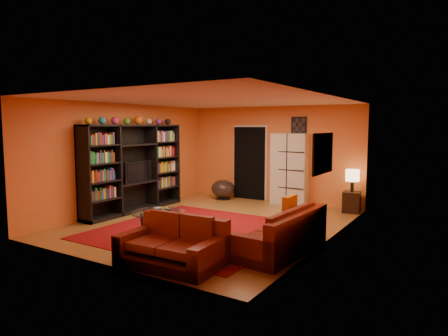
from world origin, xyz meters
The scene contains 20 objects.
floor centered at (0.00, 0.00, 0.00)m, with size 6.00×6.00×0.00m, color brown.
ceiling centered at (0.00, 0.00, 2.60)m, with size 6.00×6.00×0.00m, color white.
wall_back centered at (0.00, 3.00, 1.30)m, with size 6.00×6.00×0.00m, color #D1682D.
wall_front centered at (0.00, -3.00, 1.30)m, with size 6.00×6.00×0.00m, color #D1682D.
wall_left centered at (-2.50, 0.00, 1.30)m, with size 6.00×6.00×0.00m, color #D1682D.
wall_right centered at (2.50, 0.00, 1.30)m, with size 6.00×6.00×0.00m, color #D1682D.
rug centered at (0.10, -0.70, 0.01)m, with size 3.60×3.60×0.01m, color #5F0A0F.
doorway centered at (-0.70, 2.96, 1.02)m, with size 0.95×0.10×2.04m, color black.
wall_art_right centered at (2.48, -0.30, 1.60)m, with size 0.03×1.00×0.70m, color black.
wall_art_back centered at (0.75, 2.98, 2.05)m, with size 0.42×0.03×0.52m, color black.
entertainment_unit centered at (-2.27, 0.00, 1.05)m, with size 0.45×3.00×2.10m, color black.
tv centered at (-2.23, 0.00, 0.97)m, with size 0.12×0.88×0.51m, color black.
sofa centered at (2.13, -1.06, 0.29)m, with size 0.92×2.01×0.85m.
loveseat centered at (0.93, -2.42, 0.28)m, with size 1.56×0.98×0.85m.
throw_pillow centered at (1.95, -0.44, 0.63)m, with size 0.12×0.42×0.42m, color orange.
coffee_table centered at (-0.17, -1.52, 0.45)m, with size 0.99×0.99×0.49m.
storage_cabinet centered at (0.59, 2.80, 0.94)m, with size 0.94×0.42×1.88m, color beige.
bowl_chair centered at (-1.30, 2.50, 0.29)m, with size 0.67×0.67×0.55m.
side_table centered at (2.25, 2.66, 0.25)m, with size 0.40×0.40×0.50m, color black.
table_lamp centered at (2.25, 2.66, 0.88)m, with size 0.32×0.32×0.53m.
Camera 1 is at (4.65, -6.97, 2.06)m, focal length 32.00 mm.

